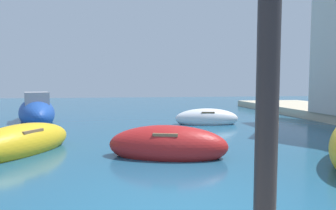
% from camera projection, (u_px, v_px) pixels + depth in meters
% --- Properties ---
extents(ground, '(80.00, 80.00, 0.00)m').
position_uv_depth(ground, '(174.00, 210.00, 5.14)').
color(ground, '#1E5170').
extents(moored_boat_0, '(3.41, 1.57, 1.07)m').
position_uv_depth(moored_boat_0, '(207.00, 118.00, 15.82)').
color(moored_boat_0, white).
rests_on(moored_boat_0, ground).
extents(moored_boat_2, '(3.03, 3.94, 1.18)m').
position_uv_depth(moored_boat_2, '(22.00, 143.00, 9.27)').
color(moored_boat_2, gold).
rests_on(moored_boat_2, ground).
extents(moored_boat_3, '(3.46, 5.95, 2.04)m').
position_uv_depth(moored_boat_3, '(37.00, 112.00, 17.07)').
color(moored_boat_3, '#1E479E').
rests_on(moored_boat_3, ground).
extents(moored_boat_7, '(3.75, 2.29, 1.21)m').
position_uv_depth(moored_boat_7, '(168.00, 146.00, 8.83)').
color(moored_boat_7, '#B21E1E').
rests_on(moored_boat_7, ground).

